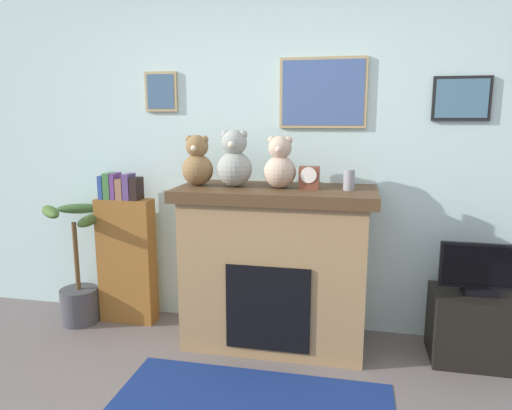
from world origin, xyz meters
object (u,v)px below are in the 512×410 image
mantel_clock (309,178)px  teddy_bear_grey (280,165)px  tv_stand (475,327)px  bookshelf (126,254)px  candle_jar (349,180)px  potted_plant (78,280)px  fireplace (275,265)px  teddy_bear_brown (197,163)px  television (480,270)px  teddy_bear_cream (234,161)px

mantel_clock → teddy_bear_grey: (-0.20, 0.00, 0.08)m
tv_stand → mantel_clock: (-1.12, -0.02, 0.97)m
bookshelf → teddy_bear_grey: bearing=-5.6°
bookshelf → mantel_clock: bearing=-4.8°
bookshelf → candle_jar: 1.81m
potted_plant → bookshelf: bearing=15.9°
fireplace → mantel_clock: mantel_clock is taller
fireplace → tv_stand: bearing=0.0°
fireplace → teddy_bear_brown: size_ratio=3.84×
bookshelf → tv_stand: 2.56m
candle_jar → mantel_clock: size_ratio=0.89×
potted_plant → teddy_bear_grey: teddy_bear_grey is taller
bookshelf → teddy_bear_grey: 1.43m
bookshelf → teddy_bear_brown: (0.64, -0.12, 0.74)m
television → mantel_clock: bearing=-179.0°
teddy_bear_grey → fireplace: bearing=146.7°
mantel_clock → teddy_bear_cream: teddy_bear_cream is taller
fireplace → teddy_bear_brown: 0.91m
candle_jar → tv_stand: bearing=1.2°
television → teddy_bear_brown: teddy_bear_brown is taller
tv_stand → teddy_bear_cream: bearing=-179.3°
teddy_bear_cream → teddy_bear_grey: 0.32m
fireplace → candle_jar: candle_jar is taller
bookshelf → candle_jar: (1.68, -0.12, 0.65)m
bookshelf → teddy_bear_cream: size_ratio=3.02×
bookshelf → teddy_bear_grey: teddy_bear_grey is taller
potted_plant → tv_stand: 2.91m
bookshelf → television: (2.54, -0.10, 0.08)m
teddy_bear_cream → teddy_bear_grey: size_ratio=1.11×
fireplace → teddy_bear_grey: bearing=-33.3°
teddy_bear_cream → teddy_bear_grey: bearing=0.0°
teddy_bear_brown → teddy_bear_cream: size_ratio=0.90×
fireplace → mantel_clock: (0.23, -0.02, 0.63)m
fireplace → teddy_bear_cream: teddy_bear_cream is taller
bookshelf → tv_stand: bookshelf is taller
mantel_clock → teddy_bear_cream: 0.53m
candle_jar → teddy_bear_brown: teddy_bear_brown is taller
tv_stand → television: (0.00, -0.00, 0.39)m
fireplace → candle_jar: size_ratio=10.07×
tv_stand → television: size_ratio=1.12×
candle_jar → teddy_bear_cream: size_ratio=0.34×
bookshelf → television: 2.54m
potted_plant → teddy_bear_cream: bearing=-0.6°
bookshelf → teddy_bear_grey: (1.22, -0.12, 0.74)m
potted_plant → teddy_bear_cream: (1.28, -0.01, 0.96)m
fireplace → mantel_clock: size_ratio=8.94×
tv_stand → teddy_bear_grey: (-1.32, -0.02, 1.05)m
teddy_bear_cream → candle_jar: bearing=0.0°
teddy_bear_brown → teddy_bear_grey: size_ratio=1.00×
teddy_bear_grey → mantel_clock: bearing=-0.4°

